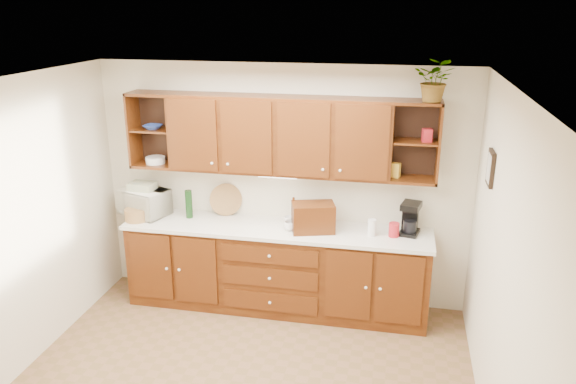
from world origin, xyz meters
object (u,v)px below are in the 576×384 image
at_px(microwave, 144,202).
at_px(bread_box, 313,217).
at_px(coffee_maker, 410,218).
at_px(potted_plant, 435,80).

bearing_deg(microwave, bread_box, 15.86).
bearing_deg(bread_box, microwave, 160.59).
xyz_separation_m(microwave, coffee_maker, (2.88, 0.04, 0.01)).
height_order(microwave, bread_box, bread_box).
xyz_separation_m(microwave, potted_plant, (3.02, 0.01, 1.41)).
bearing_deg(coffee_maker, potted_plant, 1.09).
relative_size(microwave, potted_plant, 1.29).
bearing_deg(bread_box, coffee_maker, -8.21).
distance_m(microwave, coffee_maker, 2.88).
distance_m(coffee_maker, potted_plant, 1.40).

